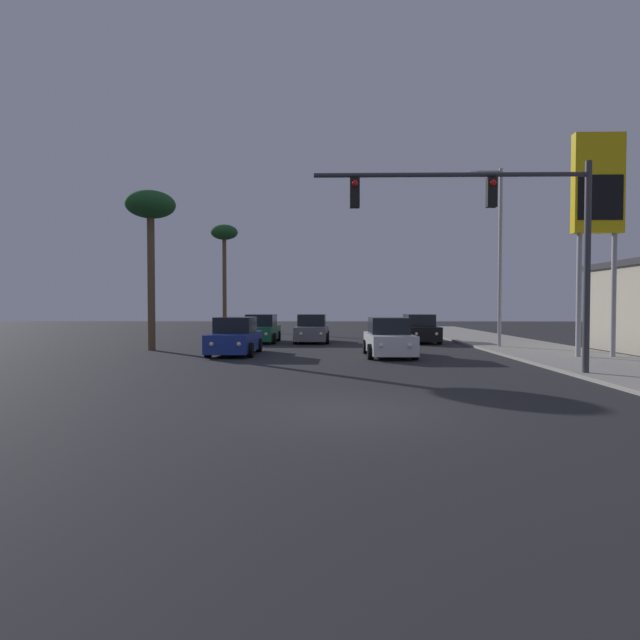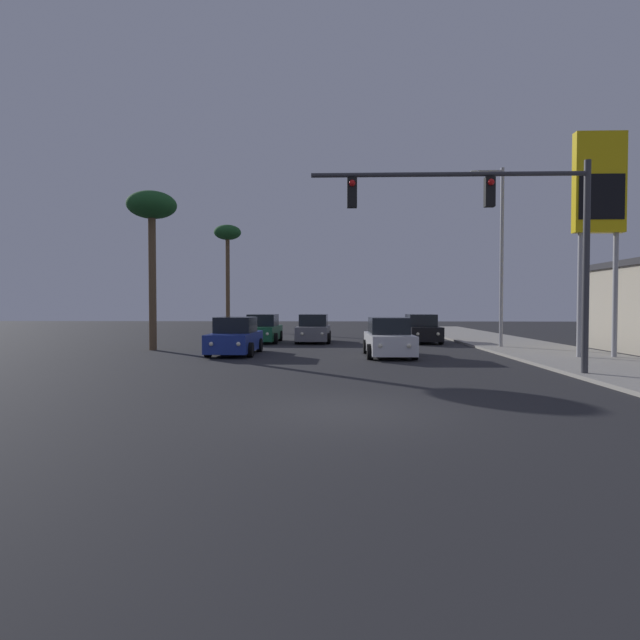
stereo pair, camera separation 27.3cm
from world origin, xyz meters
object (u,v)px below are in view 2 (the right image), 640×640
at_px(car_blue, 235,337).
at_px(palm_tree_near, 152,213).
at_px(car_grey, 314,330).
at_px(street_lamp, 499,248).
at_px(car_white, 389,339).
at_px(car_green, 263,330).
at_px(gas_station_sign, 599,195).
at_px(palm_tree_far, 228,239).
at_px(traffic_light_mast, 504,221).
at_px(car_black, 421,330).

relative_size(car_blue, palm_tree_near, 0.56).
bearing_deg(car_grey, street_lamp, 158.18).
bearing_deg(car_white, car_green, -51.72).
relative_size(gas_station_sign, palm_tree_far, 0.96).
distance_m(traffic_light_mast, palm_tree_near, 16.78).
distance_m(car_black, street_lamp, 6.89).
relative_size(car_grey, street_lamp, 0.48).
bearing_deg(car_grey, car_white, 115.86).
distance_m(car_white, gas_station_sign, 10.19).
relative_size(car_blue, car_black, 1.00).
bearing_deg(car_black, car_green, 0.94).
relative_size(car_white, palm_tree_far, 0.46).
bearing_deg(car_blue, car_black, -140.46).
xyz_separation_m(traffic_light_mast, street_lamp, (3.11, 10.00, 0.33)).
bearing_deg(gas_station_sign, car_grey, 141.81).
distance_m(car_grey, gas_station_sign, 16.18).
bearing_deg(street_lamp, car_grey, 156.12).
height_order(car_green, palm_tree_near, palm_tree_near).
xyz_separation_m(car_grey, street_lamp, (9.56, -4.23, 4.36)).
xyz_separation_m(car_green, traffic_light_mast, (9.48, -14.08, 4.03)).
bearing_deg(palm_tree_near, car_grey, 35.19).
bearing_deg(street_lamp, car_black, 126.12).
distance_m(car_black, car_green, 9.45).
relative_size(car_blue, car_grey, 1.00).
distance_m(car_green, traffic_light_mast, 17.45).
xyz_separation_m(car_blue, palm_tree_far, (-5.10, 22.02, 7.40)).
distance_m(car_white, traffic_light_mast, 7.82).
bearing_deg(palm_tree_far, gas_station_sign, -49.83).
relative_size(car_white, palm_tree_near, 0.56).
xyz_separation_m(car_grey, car_white, (3.60, -8.16, 0.00)).
bearing_deg(palm_tree_far, street_lamp, -46.44).
distance_m(traffic_light_mast, palm_tree_far, 32.53).
distance_m(street_lamp, gas_station_sign, 5.78).
relative_size(car_black, traffic_light_mast, 0.51).
bearing_deg(car_black, palm_tree_far, -44.97).
bearing_deg(car_black, car_grey, 0.29).
bearing_deg(traffic_light_mast, car_grey, 114.39).
relative_size(car_white, traffic_light_mast, 0.51).
bearing_deg(car_black, traffic_light_mast, 89.70).
height_order(car_blue, car_white, same).
bearing_deg(car_blue, palm_tree_far, -75.51).
bearing_deg(car_blue, gas_station_sign, 174.40).
bearing_deg(gas_station_sign, car_blue, 172.95).
relative_size(car_blue, gas_station_sign, 0.48).
xyz_separation_m(palm_tree_near, palm_tree_far, (-0.60, 20.00, 1.42)).
bearing_deg(car_green, gas_station_sign, 150.12).
relative_size(car_green, palm_tree_near, 0.56).
distance_m(car_grey, traffic_light_mast, 16.13).
distance_m(car_blue, car_white, 6.85).
relative_size(gas_station_sign, palm_tree_near, 1.15).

